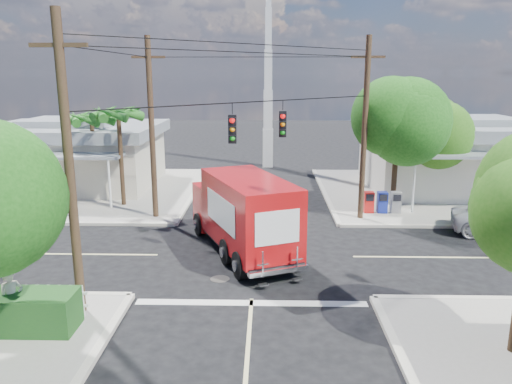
{
  "coord_description": "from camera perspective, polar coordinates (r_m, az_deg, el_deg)",
  "views": [
    {
      "loc": [
        0.51,
        -19.16,
        7.25
      ],
      "look_at": [
        0.0,
        2.0,
        2.2
      ],
      "focal_mm": 35.0,
      "sensor_mm": 36.0,
      "label": 1
    }
  ],
  "objects": [
    {
      "name": "vending_boxes",
      "position": [
        26.87,
        14.22,
        -1.13
      ],
      "size": [
        1.9,
        0.5,
        1.1
      ],
      "color": "red",
      "rests_on": "sidewalk_ne"
    },
    {
      "name": "tree_ne_back",
      "position": [
        29.78,
        19.71,
        6.73
      ],
      "size": [
        3.77,
        3.66,
        5.82
      ],
      "color": "#422D1C",
      "rests_on": "sidewalk_ne"
    },
    {
      "name": "parked_car",
      "position": [
        25.53,
        27.03,
        -2.96
      ],
      "size": [
        5.46,
        3.55,
        1.4
      ],
      "primitive_type": "imported",
      "rotation": [
        0.0,
        0.0,
        1.31
      ],
      "color": "silver",
      "rests_on": "ground"
    },
    {
      "name": "sidewalk_ne",
      "position": [
        32.58,
        19.9,
        -0.13
      ],
      "size": [
        14.12,
        14.12,
        0.14
      ],
      "color": "gray",
      "rests_on": "ground"
    },
    {
      "name": "tree_ne_front",
      "position": [
        26.89,
        15.95,
        7.61
      ],
      "size": [
        4.21,
        4.14,
        6.66
      ],
      "color": "#422D1C",
      "rests_on": "sidewalk_ne"
    },
    {
      "name": "ground",
      "position": [
        20.5,
        -0.14,
        -7.3
      ],
      "size": [
        120.0,
        120.0,
        0.0
      ],
      "primitive_type": "plane",
      "color": "black",
      "rests_on": "ground"
    },
    {
      "name": "palm_nw_back",
      "position": [
        30.0,
        -18.29,
        7.82
      ],
      "size": [
        3.01,
        3.08,
        5.19
      ],
      "color": "#422D1C",
      "rests_on": "sidewalk_nw"
    },
    {
      "name": "utility_poles",
      "position": [
        21.03,
        -4.37,
        6.34
      ],
      "size": [
        12.0,
        10.68,
        9.0
      ],
      "color": "#473321",
      "rests_on": "ground"
    },
    {
      "name": "building_nw",
      "position": [
        34.38,
        -20.03,
        4.2
      ],
      "size": [
        10.8,
        10.2,
        4.3
      ],
      "color": "beige",
      "rests_on": "sidewalk_nw"
    },
    {
      "name": "pedestrian",
      "position": [
        15.97,
        -26.11,
        -11.0
      ],
      "size": [
        0.75,
        0.76,
        1.76
      ],
      "primitive_type": "imported",
      "rotation": [
        0.0,
        0.0,
        0.82
      ],
      "color": "beige",
      "rests_on": "sidewalk_sw"
    },
    {
      "name": "delivery_truck",
      "position": [
        20.42,
        -1.5,
        -2.47
      ],
      "size": [
        5.01,
        7.81,
        3.27
      ],
      "color": "black",
      "rests_on": "ground"
    },
    {
      "name": "sidewalk_nw",
      "position": [
        32.92,
        -18.89,
        0.09
      ],
      "size": [
        14.12,
        14.12,
        0.14
      ],
      "color": "gray",
      "rests_on": "ground"
    },
    {
      "name": "radio_tower",
      "position": [
        39.2,
        1.39,
        11.07
      ],
      "size": [
        0.8,
        0.8,
        17.0
      ],
      "color": "silver",
      "rests_on": "ground"
    },
    {
      "name": "building_ne",
      "position": [
        33.72,
        22.25,
        4.01
      ],
      "size": [
        11.8,
        10.2,
        4.5
      ],
      "color": "beige",
      "rests_on": "sidewalk_ne"
    },
    {
      "name": "road_markings",
      "position": [
        19.13,
        -0.25,
        -8.85
      ],
      "size": [
        32.0,
        32.0,
        0.01
      ],
      "color": "beige",
      "rests_on": "ground"
    },
    {
      "name": "palm_nw_front",
      "position": [
        27.93,
        -15.46,
        8.41
      ],
      "size": [
        3.01,
        3.08,
        5.59
      ],
      "color": "#422D1C",
      "rests_on": "sidewalk_nw"
    }
  ]
}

